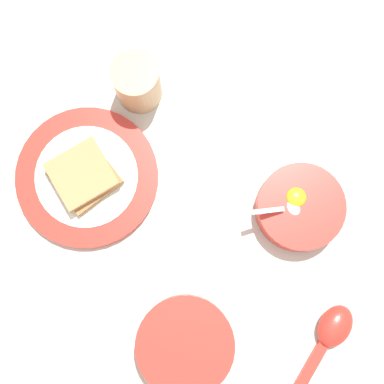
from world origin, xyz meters
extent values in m
plane|color=beige|center=(0.00, 0.00, 0.00)|extent=(3.00, 3.00, 0.00)
cylinder|color=red|center=(-0.03, -0.09, 0.02)|extent=(0.13, 0.13, 0.04)
cylinder|color=white|center=(-0.03, -0.09, 0.03)|extent=(0.11, 0.11, 0.02)
ellipsoid|color=yellow|center=(-0.01, -0.09, 0.04)|extent=(0.03, 0.03, 0.02)
cylinder|color=black|center=(-0.04, -0.10, 0.04)|extent=(0.03, 0.03, 0.00)
ellipsoid|color=silver|center=(-0.02, -0.08, 0.04)|extent=(0.03, 0.02, 0.01)
cube|color=silver|center=(-0.01, -0.04, 0.06)|extent=(0.02, 0.05, 0.03)
cylinder|color=red|center=(0.17, 0.17, 0.01)|extent=(0.22, 0.22, 0.01)
cylinder|color=white|center=(0.17, 0.17, 0.01)|extent=(0.16, 0.16, 0.00)
cube|color=#9E7042|center=(0.17, 0.17, 0.02)|extent=(0.09, 0.10, 0.01)
cube|color=tan|center=(0.17, 0.17, 0.04)|extent=(0.09, 0.09, 0.01)
ellipsoid|color=red|center=(-0.21, -0.05, 0.01)|extent=(0.07, 0.08, 0.03)
cube|color=red|center=(-0.24, 0.02, 0.01)|extent=(0.07, 0.10, 0.01)
cylinder|color=red|center=(-0.12, 0.15, 0.02)|extent=(0.14, 0.14, 0.04)
cylinder|color=white|center=(-0.12, 0.15, 0.03)|extent=(0.12, 0.12, 0.01)
cylinder|color=tan|center=(0.26, 0.03, 0.05)|extent=(0.07, 0.07, 0.09)
cylinder|color=#472B16|center=(0.26, 0.03, 0.08)|extent=(0.06, 0.06, 0.01)
camera|label=1|loc=(-0.03, 0.09, 0.82)|focal=50.00mm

